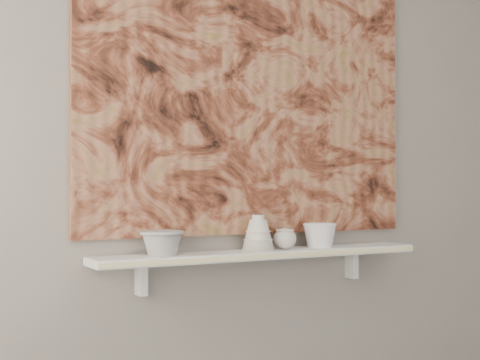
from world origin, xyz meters
TOP-DOWN VIEW (x-y plane):
  - wall_back at (0.00, 1.60)m, footprint 3.60×0.00m
  - shelf at (0.00, 1.51)m, footprint 1.40×0.18m
  - shelf_stripe at (0.00, 1.41)m, footprint 1.40×0.01m
  - bracket_left at (-0.49, 1.57)m, footprint 0.03×0.06m
  - bracket_right at (0.49, 1.57)m, footprint 0.03×0.06m
  - painting at (0.00, 1.59)m, footprint 1.50×0.02m
  - house_motif at (0.45, 1.57)m, footprint 0.09×0.00m
  - bowl_grey at (-0.43, 1.51)m, footprint 0.18×0.18m
  - cup_cream at (0.10, 1.51)m, footprint 0.12×0.12m
  - bell_vessel at (-0.03, 1.51)m, footprint 0.16×0.16m
  - bowl_white at (0.27, 1.51)m, footprint 0.18×0.18m

SIDE VIEW (x-z plane):
  - bracket_left at x=-0.49m, z-range 0.78..0.90m
  - bracket_right at x=0.49m, z-range 0.78..0.90m
  - shelf at x=0.00m, z-range 0.90..0.93m
  - shelf_stripe at x=0.00m, z-range 0.91..0.92m
  - cup_cream at x=0.10m, z-range 0.93..1.01m
  - bowl_grey at x=-0.43m, z-range 0.93..1.02m
  - bowl_white at x=0.27m, z-range 0.93..1.03m
  - bell_vessel at x=-0.03m, z-range 0.93..1.07m
  - house_motif at x=0.45m, z-range 1.19..1.27m
  - wall_back at x=0.00m, z-range -0.45..3.15m
  - painting at x=0.00m, z-range 0.99..2.09m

